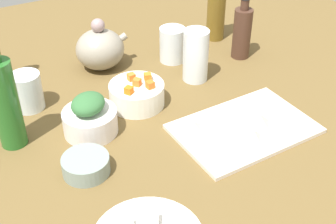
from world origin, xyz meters
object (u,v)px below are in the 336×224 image
Objects in this scene: drinking_glass_1 at (196,55)px; bottle_1 at (216,9)px; bowl_greens at (90,122)px; bottle_0 at (242,32)px; drinking_glass_2 at (27,91)px; cutting_board at (244,129)px; bottle_2 at (5,103)px; teapot at (100,49)px; drinking_glass_0 at (172,45)px; bowl_small_side at (86,165)px; bowl_carrots at (137,94)px.

bottle_1 is at bearing 44.62° from drinking_glass_1.
bowl_greens is 55.16cm from bottle_0.
cutting_board is at bearing -38.99° from drinking_glass_2.
bowl_greens is 19.39cm from bottle_2.
teapot is 39.70cm from bottle_1.
drinking_glass_0 is at bearing 157.74° from bottle_0.
bowl_greens reaches higher than cutting_board.
bottle_0 is (53.20, 13.60, 5.17)cm from bowl_greens.
bottle_2 is at bearing -161.78° from bottle_1.
drinking_glass_1 reaches higher than bowl_small_side.
drinking_glass_1 is at bearing 28.27° from bowl_small_side.
drinking_glass_2 is at bearing -174.27° from drinking_glass_0.
drinking_glass_1 is at bearing 85.30° from cutting_board.
drinking_glass_0 is 12.74cm from drinking_glass_1.
drinking_glass_0 is (39.97, 34.18, 3.20)cm from bowl_small_side.
teapot reaches higher than bowl_carrots.
bottle_2 is at bearing -172.66° from bottle_0.
bottle_1 reaches higher than teapot.
bowl_carrots is 27.35cm from bowl_small_side.
drinking_glass_2 is at bearing 97.75° from bowl_small_side.
cutting_board is 54.40cm from drinking_glass_2.
bowl_carrots is 0.96× the size of drinking_glass_1.
bottle_2 is (-16.96, 4.57, 8.22)cm from bowl_greens.
bowl_greens is 14.08cm from bowl_small_side.
bowl_small_side is 0.40× the size of bottle_2.
bowl_carrots is (-17.54, 22.37, 2.43)cm from cutting_board.
drinking_glass_1 reaches higher than drinking_glass_2.
bottle_0 is 19.49cm from drinking_glass_1.
bottle_1 is at bearing 34.30° from bowl_small_side.
drinking_glass_2 is (-24.61, 11.75, 1.90)cm from bowl_carrots.
bowl_carrots is 1.39× the size of bowl_small_side.
bottle_0 reaches higher than drinking_glass_1.
bottle_2 is (-49.13, 21.66, 10.62)cm from cutting_board.
drinking_glass_0 reaches higher than drinking_glass_2.
teapot reaches higher than bowl_greens.
bottle_1 reaches higher than drinking_glass_2.
cutting_board is 2.08× the size of teapot.
teapot is 41.81cm from bottle_0.
bottle_0 is 1.31× the size of drinking_glass_1.
drinking_glass_1 is (2.14, 25.99, 6.85)cm from cutting_board.
bowl_carrots is 45.33cm from bottle_1.
teapot is at bearing 112.26° from cutting_board.
bottle_2 is 2.64× the size of drinking_glass_2.
bottle_1 is (21.21, 44.81, 9.48)cm from cutting_board.
bottle_0 is 2.00× the size of drinking_glass_2.
bowl_small_side is 1.05× the size of drinking_glass_2.
drinking_glass_2 is at bearing 176.90° from bottle_0.
bowl_small_side is 0.42× the size of bottle_1.
bottle_1 is at bearing 0.15° from teapot.
bottle_0 is at bearing -22.26° from drinking_glass_0.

